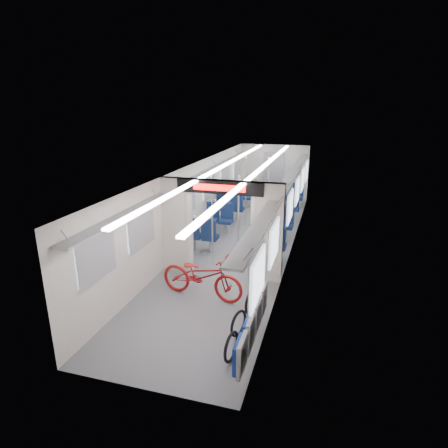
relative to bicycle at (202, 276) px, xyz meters
The scene contains 14 objects.
carriage 3.09m from the bicycle, 88.67° to the left, with size 12.00×12.02×2.31m.
bicycle is the anchor object (origin of this frame).
flip_bench 2.14m from the bicycle, 48.39° to the right, with size 0.12×2.11×0.52m.
bike_hoop_a 2.19m from the bicycle, 58.46° to the right, with size 0.52×0.52×0.05m, color black.
bike_hoop_b 1.62m from the bicycle, 47.05° to the right, with size 0.50×0.50×0.05m, color black.
bike_hoop_c 1.25m from the bicycle, 18.19° to the right, with size 0.53×0.53×0.05m, color black.
seat_bay_near_left 3.41m from the bicycle, 104.72° to the left, with size 0.88×1.95×1.06m.
seat_bay_near_right 3.38m from the bicycle, 72.75° to the left, with size 0.93×2.15×1.12m.
seat_bay_far_left 6.52m from the bicycle, 97.65° to the left, with size 0.93×2.18×1.13m.
seat_bay_far_right 7.04m from the bicycle, 81.81° to the left, with size 0.91×2.07×1.10m.
stanchion_near_left 1.76m from the bicycle, 99.73° to the left, with size 0.04×0.04×2.30m, color silver.
stanchion_near_right 1.99m from the bicycle, 80.20° to the left, with size 0.04×0.04×2.30m, color silver.
stanchion_far_left 5.18m from the bicycle, 92.70° to the left, with size 0.05×0.05×2.30m, color silver.
stanchion_far_right 5.25m from the bicycle, 84.78° to the left, with size 0.04×0.04×2.30m, color silver.
Camera 1 is at (2.35, -9.91, 3.92)m, focal length 30.00 mm.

